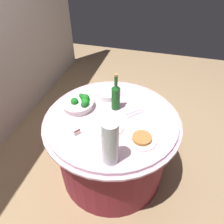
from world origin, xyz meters
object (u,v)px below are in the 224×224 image
at_px(plate_stack, 108,94).
at_px(serving_tongs, 136,113).
at_px(broccoli_bowl, 79,103).
at_px(food_plate_peanuts, 142,139).
at_px(label_placard_front, 77,132).
at_px(wine_bottle, 116,96).
at_px(food_plate_noodles, 110,126).
at_px(decorative_fruit_vase, 110,144).

distance_m(plate_stack, serving_tongs, 0.35).
xyz_separation_m(broccoli_bowl, plate_stack, (0.23, -0.19, -0.02)).
xyz_separation_m(food_plate_peanuts, label_placard_front, (-0.07, 0.48, 0.02)).
bearing_deg(label_placard_front, serving_tongs, -45.89).
bearing_deg(plate_stack, label_placard_front, 171.51).
distance_m(plate_stack, label_placard_front, 0.55).
xyz_separation_m(wine_bottle, food_plate_noodles, (-0.24, -0.02, -0.12)).
xyz_separation_m(broccoli_bowl, label_placard_front, (-0.32, -0.11, -0.02)).
xyz_separation_m(wine_bottle, label_placard_front, (-0.39, 0.20, -0.10)).
bearing_deg(food_plate_noodles, wine_bottle, 4.32).
height_order(plate_stack, wine_bottle, wine_bottle).
bearing_deg(label_placard_front, wine_bottle, -26.76).
relative_size(broccoli_bowl, food_plate_noodles, 1.27).
bearing_deg(food_plate_peanuts, decorative_fruit_vase, 142.75).
distance_m(food_plate_peanuts, label_placard_front, 0.48).
relative_size(plate_stack, wine_bottle, 0.62).
distance_m(serving_tongs, food_plate_noodles, 0.27).
relative_size(decorative_fruit_vase, food_plate_noodles, 1.55).
bearing_deg(food_plate_noodles, food_plate_peanuts, -105.95).
bearing_deg(serving_tongs, label_placard_front, 134.11).
bearing_deg(food_plate_peanuts, plate_stack, 40.08).
relative_size(serving_tongs, food_plate_noodles, 0.66).
relative_size(food_plate_peanuts, label_placard_front, 4.00).
height_order(decorative_fruit_vase, label_placard_front, decorative_fruit_vase).
relative_size(decorative_fruit_vase, food_plate_peanuts, 1.55).
distance_m(serving_tongs, food_plate_peanuts, 0.31).
xyz_separation_m(plate_stack, label_placard_front, (-0.55, 0.08, 0.01)).
distance_m(broccoli_bowl, serving_tongs, 0.49).
distance_m(food_plate_peanuts, food_plate_noodles, 0.27).
distance_m(decorative_fruit_vase, label_placard_front, 0.37).
xyz_separation_m(broccoli_bowl, food_plate_peanuts, (-0.24, -0.59, -0.03)).
bearing_deg(wine_bottle, plate_stack, 36.21).
bearing_deg(serving_tongs, decorative_fruit_vase, 171.92).
relative_size(wine_bottle, decorative_fruit_vase, 0.99).
xyz_separation_m(wine_bottle, decorative_fruit_vase, (-0.55, -0.11, 0.03)).
xyz_separation_m(broccoli_bowl, wine_bottle, (0.07, -0.30, 0.08)).
bearing_deg(food_plate_noodles, plate_stack, 18.52).
height_order(food_plate_noodles, label_placard_front, label_placard_front).
xyz_separation_m(decorative_fruit_vase, label_placard_front, (0.16, 0.30, -0.13)).
bearing_deg(food_plate_noodles, label_placard_front, 124.82).
height_order(broccoli_bowl, food_plate_noodles, broccoli_bowl).
distance_m(plate_stack, food_plate_peanuts, 0.62).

